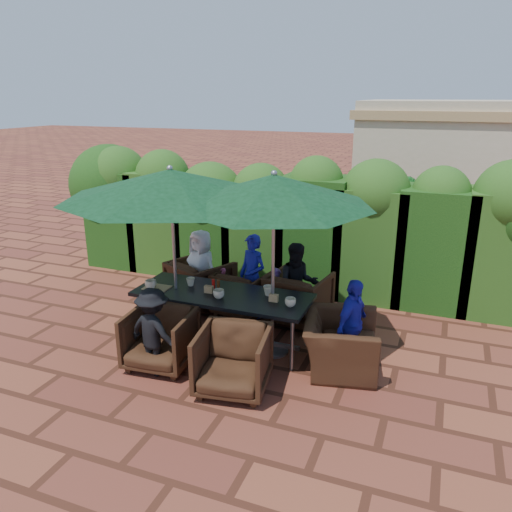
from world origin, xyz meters
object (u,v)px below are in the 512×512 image
(umbrella_right, at_px, (274,190))
(chair_far_mid, at_px, (243,290))
(chair_far_right, at_px, (299,295))
(chair_near_right, at_px, (233,358))
(chair_end_right, at_px, (341,335))
(umbrella_left, at_px, (171,184))
(chair_far_left, at_px, (200,281))
(chair_near_left, at_px, (160,336))
(dining_table, at_px, (222,298))

(umbrella_right, bearing_deg, chair_far_mid, 130.18)
(chair_far_right, relative_size, chair_near_right, 1.04)
(umbrella_right, height_order, chair_end_right, umbrella_right)
(umbrella_right, distance_m, chair_far_right, 2.06)
(umbrella_left, height_order, chair_far_left, umbrella_left)
(umbrella_right, distance_m, chair_near_right, 2.08)
(chair_near_right, bearing_deg, chair_far_mid, 100.28)
(chair_far_right, height_order, chair_end_right, chair_end_right)
(umbrella_right, bearing_deg, umbrella_left, -176.80)
(chair_near_right, bearing_deg, umbrella_right, 74.15)
(chair_far_right, xyz_separation_m, chair_near_right, (-0.19, -2.07, -0.02))
(chair_far_left, bearing_deg, umbrella_left, 124.68)
(chair_far_right, bearing_deg, umbrella_right, 95.82)
(umbrella_left, distance_m, chair_near_left, 1.97)
(dining_table, relative_size, umbrella_right, 0.96)
(umbrella_right, bearing_deg, chair_far_right, 86.55)
(chair_near_left, height_order, chair_near_right, chair_near_right)
(umbrella_right, height_order, chair_far_left, umbrella_right)
(dining_table, bearing_deg, umbrella_right, 1.08)
(umbrella_left, bearing_deg, chair_far_left, 100.64)
(umbrella_left, xyz_separation_m, chair_far_right, (1.47, 1.12, -1.78))
(chair_far_left, relative_size, chair_end_right, 0.84)
(chair_near_left, xyz_separation_m, chair_end_right, (2.15, 0.76, 0.04))
(dining_table, height_order, umbrella_left, umbrella_left)
(dining_table, height_order, chair_near_left, chair_near_left)
(chair_far_left, xyz_separation_m, chair_far_right, (1.68, 0.01, -0.00))
(chair_far_right, bearing_deg, umbrella_left, 46.48)
(chair_near_right, xyz_separation_m, chair_end_right, (1.06, 0.95, 0.03))
(chair_near_right, height_order, chair_end_right, chair_end_right)
(chair_far_left, bearing_deg, umbrella_right, 171.54)
(dining_table, distance_m, chair_far_right, 1.33)
(umbrella_left, bearing_deg, chair_end_right, -0.20)
(chair_near_left, bearing_deg, chair_end_right, 14.33)
(umbrella_left, xyz_separation_m, chair_far_left, (-0.21, 1.11, -1.78))
(chair_far_left, relative_size, chair_far_mid, 1.09)
(dining_table, xyz_separation_m, umbrella_left, (-0.68, -0.06, 1.54))
(chair_far_left, bearing_deg, chair_end_right, -179.53)
(umbrella_right, height_order, chair_near_right, umbrella_right)
(dining_table, relative_size, chair_end_right, 2.35)
(chair_far_mid, height_order, chair_end_right, chair_end_right)
(dining_table, xyz_separation_m, chair_near_right, (0.60, -1.02, -0.26))
(chair_near_left, bearing_deg, chair_far_mid, 73.14)
(umbrella_right, relative_size, chair_end_right, 2.45)
(umbrella_left, xyz_separation_m, chair_near_right, (1.28, -0.96, -1.80))
(chair_far_left, xyz_separation_m, chair_near_left, (0.40, -1.88, -0.02))
(umbrella_right, distance_m, chair_far_left, 2.61)
(umbrella_left, height_order, chair_near_left, umbrella_left)
(chair_far_left, bearing_deg, chair_near_left, 126.13)
(umbrella_left, distance_m, umbrella_right, 1.41)
(chair_far_mid, relative_size, chair_end_right, 0.77)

